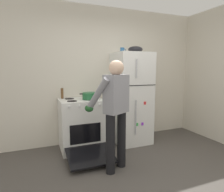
{
  "coord_description": "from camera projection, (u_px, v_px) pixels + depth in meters",
  "views": [
    {
      "loc": [
        -1.27,
        -1.86,
        1.48
      ],
      "look_at": [
        -0.01,
        1.32,
        1.0
      ],
      "focal_mm": 31.03,
      "sensor_mm": 36.0,
      "label": 1
    }
  ],
  "objects": [
    {
      "name": "ground",
      "position": [
        152.0,
        190.0,
        2.38
      ],
      "size": [
        8.0,
        8.0,
        0.0
      ],
      "primitive_type": "plane",
      "color": "#4C4742"
    },
    {
      "name": "kitchen_wall_back",
      "position": [
        101.0,
        75.0,
        3.99
      ],
      "size": [
        6.0,
        0.1,
        2.7
      ],
      "primitive_type": "cube",
      "color": "silver",
      "rests_on": "ground"
    },
    {
      "name": "refrigerator",
      "position": [
        131.0,
        98.0,
        3.88
      ],
      "size": [
        0.68,
        0.72,
        1.79
      ],
      "color": "white",
      "rests_on": "ground"
    },
    {
      "name": "stove_range",
      "position": [
        82.0,
        125.0,
        3.55
      ],
      "size": [
        0.76,
        1.23,
        0.94
      ],
      "color": "white",
      "rests_on": "ground"
    },
    {
      "name": "person_cook",
      "position": [
        114.0,
        106.0,
        2.77
      ],
      "size": [
        0.63,
        0.66,
        1.6
      ],
      "color": "black",
      "rests_on": "ground"
    },
    {
      "name": "red_pot",
      "position": [
        90.0,
        96.0,
        3.51
      ],
      "size": [
        0.37,
        0.27,
        0.12
      ],
      "color": "#236638",
      "rests_on": "stove_range"
    },
    {
      "name": "coffee_mug",
      "position": [
        122.0,
        50.0,
        3.74
      ],
      "size": [
        0.11,
        0.08,
        0.1
      ],
      "color": "#2D6093",
      "rests_on": "refrigerator"
    },
    {
      "name": "pepper_mill",
      "position": [
        62.0,
        93.0,
        3.56
      ],
      "size": [
        0.05,
        0.05,
        0.19
      ],
      "primitive_type": "cylinder",
      "color": "brown",
      "rests_on": "stove_range"
    },
    {
      "name": "mixing_bowl",
      "position": [
        135.0,
        50.0,
        3.78
      ],
      "size": [
        0.28,
        0.28,
        0.13
      ],
      "primitive_type": "ellipsoid",
      "color": "black",
      "rests_on": "refrigerator"
    }
  ]
}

